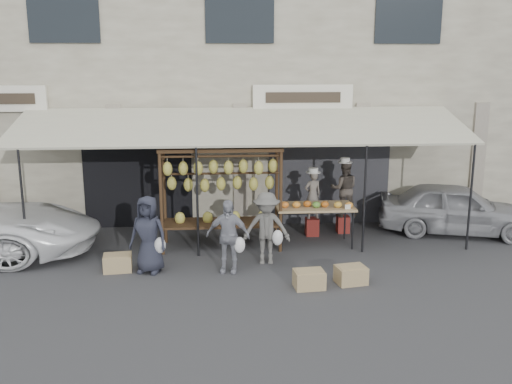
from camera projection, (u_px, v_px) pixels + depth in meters
ground_plane at (249, 274)px, 10.94m from camera, size 90.00×90.00×0.00m
shophouse at (235, 73)px, 16.43m from camera, size 24.00×6.15×7.30m
awning at (243, 127)px, 12.58m from camera, size 10.00×2.35×2.92m
banana_rack at (221, 178)px, 12.16m from camera, size 2.60×0.90×2.24m
produce_table at (315, 207)px, 12.47m from camera, size 1.70×0.90×1.04m
vendor_left at (313, 195)px, 13.18m from camera, size 0.47×0.37×1.12m
vendor_right at (344, 189)px, 13.39m from camera, size 0.71×0.58×1.33m
customer_left at (148, 234)px, 10.92m from camera, size 0.85×0.68×1.51m
customer_mid at (228, 236)px, 10.94m from camera, size 0.89×0.50×1.44m
customer_right at (266, 228)px, 11.39m from camera, size 0.99×0.62×1.47m
stool_left at (312, 227)px, 13.36m from camera, size 0.33×0.33×0.41m
stool_right at (343, 224)px, 13.59m from camera, size 0.35×0.35×0.40m
crate_near_a at (309, 279)px, 10.27m from camera, size 0.57×0.45×0.32m
crate_near_b at (351, 275)px, 10.48m from camera, size 0.60×0.50×0.32m
crate_far at (118, 263)px, 11.11m from camera, size 0.58×0.47×0.32m
sedan at (456, 208)px, 13.43m from camera, size 3.81×2.32×1.21m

